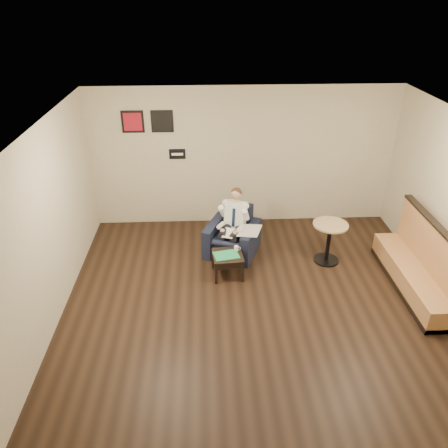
{
  "coord_description": "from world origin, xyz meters",
  "views": [
    {
      "loc": [
        -0.77,
        -5.17,
        4.42
      ],
      "look_at": [
        -0.47,
        1.2,
        0.9
      ],
      "focal_mm": 35.0,
      "sensor_mm": 36.0,
      "label": 1
    }
  ],
  "objects_px": {
    "green_folder": "(226,255)",
    "cafe_table": "(328,243)",
    "coffee_mug": "(236,248)",
    "banquette": "(417,258)",
    "seated_man": "(230,228)",
    "smartphone": "(229,250)",
    "side_table": "(228,265)",
    "armchair": "(232,232)"
  },
  "relations": [
    {
      "from": "armchair",
      "to": "smartphone",
      "type": "height_order",
      "value": "armchair"
    },
    {
      "from": "coffee_mug",
      "to": "green_folder",
      "type": "bearing_deg",
      "value": -141.64
    },
    {
      "from": "side_table",
      "to": "smartphone",
      "type": "relative_size",
      "value": 3.93
    },
    {
      "from": "seated_man",
      "to": "cafe_table",
      "type": "relative_size",
      "value": 1.52
    },
    {
      "from": "seated_man",
      "to": "coffee_mug",
      "type": "distance_m",
      "value": 0.52
    },
    {
      "from": "green_folder",
      "to": "side_table",
      "type": "bearing_deg",
      "value": 38.36
    },
    {
      "from": "seated_man",
      "to": "banquette",
      "type": "distance_m",
      "value": 3.13
    },
    {
      "from": "side_table",
      "to": "smartphone",
      "type": "bearing_deg",
      "value": 77.32
    },
    {
      "from": "green_folder",
      "to": "smartphone",
      "type": "distance_m",
      "value": 0.18
    },
    {
      "from": "armchair",
      "to": "cafe_table",
      "type": "distance_m",
      "value": 1.73
    },
    {
      "from": "green_folder",
      "to": "banquette",
      "type": "bearing_deg",
      "value": -8.88
    },
    {
      "from": "green_folder",
      "to": "cafe_table",
      "type": "xyz_separation_m",
      "value": [
        1.84,
        0.37,
        -0.04
      ]
    },
    {
      "from": "seated_man",
      "to": "cafe_table",
      "type": "distance_m",
      "value": 1.76
    },
    {
      "from": "armchair",
      "to": "smartphone",
      "type": "relative_size",
      "value": 6.84
    },
    {
      "from": "coffee_mug",
      "to": "banquette",
      "type": "xyz_separation_m",
      "value": [
        2.85,
        -0.62,
        0.12
      ]
    },
    {
      "from": "smartphone",
      "to": "banquette",
      "type": "xyz_separation_m",
      "value": [
        2.97,
        -0.64,
        0.16
      ]
    },
    {
      "from": "seated_man",
      "to": "coffee_mug",
      "type": "height_order",
      "value": "seated_man"
    },
    {
      "from": "green_folder",
      "to": "smartphone",
      "type": "height_order",
      "value": "green_folder"
    },
    {
      "from": "armchair",
      "to": "seated_man",
      "type": "distance_m",
      "value": 0.19
    },
    {
      "from": "green_folder",
      "to": "coffee_mug",
      "type": "relative_size",
      "value": 4.74
    },
    {
      "from": "green_folder",
      "to": "coffee_mug",
      "type": "height_order",
      "value": "coffee_mug"
    },
    {
      "from": "seated_man",
      "to": "smartphone",
      "type": "xyz_separation_m",
      "value": [
        -0.05,
        -0.48,
        -0.17
      ]
    },
    {
      "from": "side_table",
      "to": "green_folder",
      "type": "distance_m",
      "value": 0.21
    },
    {
      "from": "cafe_table",
      "to": "seated_man",
      "type": "bearing_deg",
      "value": 171.09
    },
    {
      "from": "armchair",
      "to": "cafe_table",
      "type": "xyz_separation_m",
      "value": [
        1.69,
        -0.37,
        -0.04
      ]
    },
    {
      "from": "armchair",
      "to": "side_table",
      "type": "distance_m",
      "value": 0.77
    },
    {
      "from": "armchair",
      "to": "banquette",
      "type": "relative_size",
      "value": 0.39
    },
    {
      "from": "armchair",
      "to": "coffee_mug",
      "type": "distance_m",
      "value": 0.61
    },
    {
      "from": "banquette",
      "to": "cafe_table",
      "type": "relative_size",
      "value": 2.94
    },
    {
      "from": "seated_man",
      "to": "side_table",
      "type": "bearing_deg",
      "value": -75.62
    },
    {
      "from": "side_table",
      "to": "green_folder",
      "type": "height_order",
      "value": "green_folder"
    },
    {
      "from": "coffee_mug",
      "to": "cafe_table",
      "type": "xyz_separation_m",
      "value": [
        1.66,
        0.23,
        -0.07
      ]
    },
    {
      "from": "coffee_mug",
      "to": "cafe_table",
      "type": "distance_m",
      "value": 1.68
    },
    {
      "from": "side_table",
      "to": "coffee_mug",
      "type": "xyz_separation_m",
      "value": [
        0.16,
        0.12,
        0.25
      ]
    },
    {
      "from": "seated_man",
      "to": "side_table",
      "type": "xyz_separation_m",
      "value": [
        -0.08,
        -0.63,
        -0.37
      ]
    },
    {
      "from": "banquette",
      "to": "coffee_mug",
      "type": "bearing_deg",
      "value": 167.8
    },
    {
      "from": "coffee_mug",
      "to": "banquette",
      "type": "bearing_deg",
      "value": -12.2
    },
    {
      "from": "smartphone",
      "to": "side_table",
      "type": "bearing_deg",
      "value": -97.35
    },
    {
      "from": "seated_man",
      "to": "green_folder",
      "type": "relative_size",
      "value": 2.82
    },
    {
      "from": "seated_man",
      "to": "smartphone",
      "type": "height_order",
      "value": "seated_man"
    },
    {
      "from": "smartphone",
      "to": "banquette",
      "type": "height_order",
      "value": "banquette"
    },
    {
      "from": "side_table",
      "to": "cafe_table",
      "type": "distance_m",
      "value": 1.86
    }
  ]
}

